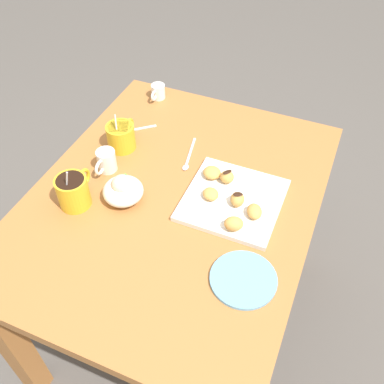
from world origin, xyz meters
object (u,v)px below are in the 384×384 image
at_px(cream_pitcher_white, 106,160).
at_px(beignet_2, 227,177).
at_px(coffee_mug_mustard_right, 121,136).
at_px(saucer_sky_left, 243,279).
at_px(chocolate_sauce_pitcher, 158,91).
at_px(beignet_1, 237,199).
at_px(beignet_3, 211,194).
at_px(ice_cream_bowl, 123,190).
at_px(beignet_5, 254,211).
at_px(dining_table, 175,222).
at_px(beignet_0, 212,173).
at_px(pastry_plate_square, 233,200).
at_px(coffee_mug_mustard_left, 73,190).
at_px(beignet_4, 234,224).

distance_m(cream_pitcher_white, beignet_2, 0.38).
height_order(coffee_mug_mustard_right, saucer_sky_left, coffee_mug_mustard_right).
height_order(chocolate_sauce_pitcher, beignet_1, chocolate_sauce_pitcher).
distance_m(coffee_mug_mustard_right, beignet_3, 0.38).
distance_m(ice_cream_bowl, beignet_5, 0.39).
height_order(dining_table, beignet_0, beignet_0).
relative_size(cream_pitcher_white, beignet_2, 2.45).
bearing_deg(coffee_mug_mustard_right, pastry_plate_square, -102.66).
bearing_deg(chocolate_sauce_pitcher, beignet_2, -130.79).
height_order(dining_table, beignet_2, beignet_2).
relative_size(pastry_plate_square, coffee_mug_mustard_left, 1.85).
bearing_deg(beignet_4, beignet_0, 37.11).
xyz_separation_m(beignet_1, beignet_5, (-0.02, -0.06, -0.00)).
relative_size(dining_table, beignet_2, 24.72).
relative_size(pastry_plate_square, beignet_5, 5.10).
height_order(coffee_mug_mustard_right, beignet_0, coffee_mug_mustard_right).
relative_size(ice_cream_bowl, beignet_4, 2.26).
distance_m(cream_pitcher_white, chocolate_sauce_pitcher, 0.43).
distance_m(coffee_mug_mustard_left, beignet_0, 0.42).
bearing_deg(coffee_mug_mustard_left, beignet_0, -53.70).
relative_size(chocolate_sauce_pitcher, beignet_5, 1.68).
bearing_deg(beignet_3, beignet_2, -14.86).
xyz_separation_m(beignet_1, beignet_4, (-0.09, -0.02, 0.00)).
bearing_deg(beignet_5, beignet_0, 58.56).
xyz_separation_m(cream_pitcher_white, chocolate_sauce_pitcher, (0.43, 0.03, -0.01)).
relative_size(coffee_mug_mustard_right, beignet_2, 3.12).
xyz_separation_m(coffee_mug_mustard_left, beignet_3, (0.16, -0.36, -0.02)).
distance_m(dining_table, beignet_4, 0.27).
bearing_deg(beignet_4, coffee_mug_mustard_right, 66.24).
bearing_deg(beignet_2, pastry_plate_square, -144.60).
bearing_deg(dining_table, coffee_mug_mustard_right, 60.83).
relative_size(coffee_mug_mustard_left, beignet_4, 2.82).
xyz_separation_m(coffee_mug_mustard_left, cream_pitcher_white, (0.16, -0.01, -0.01)).
relative_size(ice_cream_bowl, beignet_2, 2.82).
bearing_deg(coffee_mug_mustard_right, saucer_sky_left, -122.41).
xyz_separation_m(pastry_plate_square, beignet_4, (-0.11, -0.04, 0.03)).
distance_m(pastry_plate_square, cream_pitcher_white, 0.42).
height_order(dining_table, saucer_sky_left, saucer_sky_left).
xyz_separation_m(saucer_sky_left, beignet_4, (0.14, 0.08, 0.03)).
distance_m(ice_cream_bowl, beignet_4, 0.34).
relative_size(coffee_mug_mustard_left, beignet_5, 2.75).
xyz_separation_m(dining_table, beignet_1, (0.03, -0.19, 0.16)).
bearing_deg(pastry_plate_square, chocolate_sauce_pitcher, 47.58).
bearing_deg(beignet_0, beignet_1, -126.18).
height_order(pastry_plate_square, beignet_0, beignet_0).
xyz_separation_m(beignet_0, beignet_3, (-0.09, -0.03, -0.00)).
bearing_deg(coffee_mug_mustard_right, beignet_2, -95.57).
bearing_deg(coffee_mug_mustard_right, beignet_5, -105.15).
bearing_deg(coffee_mug_mustard_left, chocolate_sauce_pitcher, 1.52).
xyz_separation_m(cream_pitcher_white, beignet_5, (-0.02, -0.49, -0.01)).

